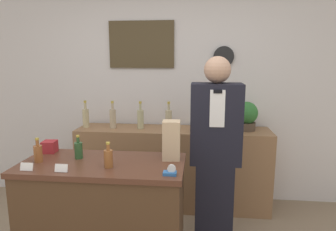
{
  "coord_description": "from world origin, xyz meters",
  "views": [
    {
      "loc": [
        0.4,
        -1.59,
        1.7
      ],
      "look_at": [
        0.12,
        1.1,
        1.2
      ],
      "focal_mm": 32.0,
      "sensor_mm": 36.0,
      "label": 1
    }
  ],
  "objects_px": {
    "paper_bag": "(171,140)",
    "tape_dispenser": "(170,172)",
    "shopkeeper": "(215,156)",
    "potted_plant": "(246,116)"
  },
  "relations": [
    {
      "from": "paper_bag",
      "to": "tape_dispenser",
      "type": "xyz_separation_m",
      "value": [
        0.02,
        -0.32,
        -0.13
      ]
    },
    {
      "from": "paper_bag",
      "to": "tape_dispenser",
      "type": "relative_size",
      "value": 3.34
    },
    {
      "from": "potted_plant",
      "to": "paper_bag",
      "type": "xyz_separation_m",
      "value": [
        -0.73,
        -1.13,
        0.01
      ]
    },
    {
      "from": "shopkeeper",
      "to": "paper_bag",
      "type": "relative_size",
      "value": 5.75
    },
    {
      "from": "shopkeeper",
      "to": "paper_bag",
      "type": "distance_m",
      "value": 0.56
    },
    {
      "from": "shopkeeper",
      "to": "potted_plant",
      "type": "xyz_separation_m",
      "value": [
        0.38,
        0.76,
        0.23
      ]
    },
    {
      "from": "shopkeeper",
      "to": "potted_plant",
      "type": "relative_size",
      "value": 5.39
    },
    {
      "from": "shopkeeper",
      "to": "tape_dispenser",
      "type": "relative_size",
      "value": 19.23
    },
    {
      "from": "shopkeeper",
      "to": "potted_plant",
      "type": "height_order",
      "value": "shopkeeper"
    },
    {
      "from": "shopkeeper",
      "to": "tape_dispenser",
      "type": "bearing_deg",
      "value": -115.62
    }
  ]
}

